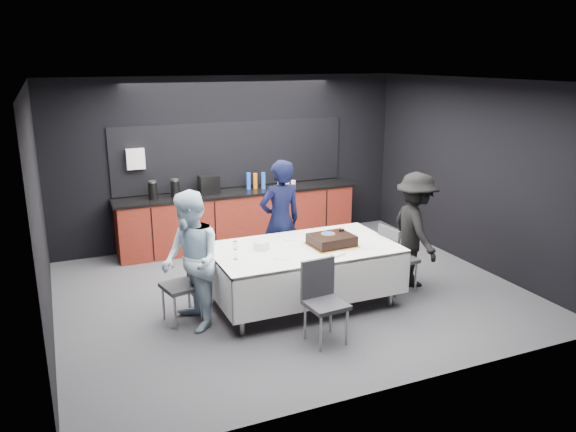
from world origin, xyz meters
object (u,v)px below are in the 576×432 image
at_px(champagne_flute, 235,247).
at_px(person_right, 415,230).
at_px(chair_right, 394,254).
at_px(person_center, 280,221).
at_px(cake_assembly, 332,240).
at_px(chair_left, 187,278).
at_px(chair_near, 322,295).
at_px(party_table, 304,257).
at_px(plate_stack, 261,245).
at_px(person_left, 191,261).

xyz_separation_m(champagne_flute, person_right, (2.63, 0.11, -0.14)).
bearing_deg(champagne_flute, chair_right, -0.35).
distance_m(chair_right, person_center, 1.63).
height_order(cake_assembly, chair_left, cake_assembly).
relative_size(cake_assembly, chair_right, 0.64).
height_order(champagne_flute, person_center, person_center).
bearing_deg(person_right, champagne_flute, 102.07).
relative_size(person_center, person_right, 1.10).
bearing_deg(chair_near, party_table, 77.96).
bearing_deg(chair_near, chair_right, 28.87).
xyz_separation_m(party_table, plate_stack, (-0.52, 0.13, 0.19)).
relative_size(plate_stack, person_right, 0.13).
relative_size(party_table, cake_assembly, 3.90).
bearing_deg(cake_assembly, person_center, 107.50).
height_order(party_table, plate_stack, plate_stack).
height_order(person_center, person_right, person_center).
bearing_deg(person_center, chair_left, 19.34).
bearing_deg(cake_assembly, champagne_flute, -179.66).
distance_m(cake_assembly, person_center, 1.01).
bearing_deg(cake_assembly, chair_left, 172.43).
bearing_deg(party_table, chair_left, 174.59).
xyz_separation_m(cake_assembly, chair_near, (-0.54, -0.84, -0.32)).
bearing_deg(cake_assembly, party_table, 163.51).
bearing_deg(chair_right, person_left, 178.83).
distance_m(party_table, cake_assembly, 0.41).
bearing_deg(person_left, person_center, 116.29).
height_order(cake_assembly, person_left, person_left).
relative_size(person_left, person_right, 1.03).
bearing_deg(person_right, chair_right, 116.99).
bearing_deg(champagne_flute, plate_stack, 29.84).
xyz_separation_m(cake_assembly, plate_stack, (-0.86, 0.23, -0.02)).
relative_size(chair_right, chair_near, 1.00).
bearing_deg(party_table, chair_right, -5.45).
distance_m(chair_left, person_right, 3.18).
distance_m(cake_assembly, chair_right, 1.00).
relative_size(champagne_flute, chair_near, 0.24).
bearing_deg(chair_left, champagne_flute, -25.02).
bearing_deg(chair_near, cake_assembly, 57.11).
bearing_deg(person_center, chair_right, 135.36).
distance_m(cake_assembly, chair_near, 1.05).
relative_size(cake_assembly, person_right, 0.37).
height_order(plate_stack, chair_near, chair_near).
height_order(party_table, champagne_flute, champagne_flute).
relative_size(champagne_flute, person_center, 0.13).
relative_size(party_table, chair_left, 2.51).
relative_size(cake_assembly, person_center, 0.34).
distance_m(person_center, person_right, 1.87).
relative_size(plate_stack, champagne_flute, 0.91).
relative_size(person_center, person_left, 1.06).
relative_size(chair_left, chair_near, 1.00).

